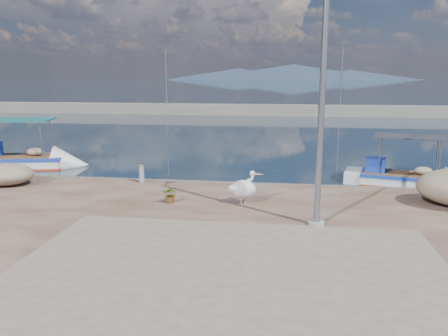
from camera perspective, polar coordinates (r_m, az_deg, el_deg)
ground at (r=11.68m, az=-2.66°, el=-10.09°), size 1400.00×1400.00×0.00m
quay_patch at (r=8.62m, az=0.23°, el=-14.72°), size 9.00×7.00×0.01m
breakwater at (r=50.82m, az=5.80°, el=7.56°), size 120.00×2.20×7.50m
mountains at (r=660.66m, az=8.48°, el=12.18°), size 370.00×280.00×22.00m
boat_left at (r=23.57m, az=-25.06°, el=0.60°), size 6.01×3.09×2.76m
boat_right at (r=19.33m, az=22.56°, el=-1.55°), size 5.17×2.73×2.37m
pelican at (r=13.45m, az=2.60°, el=-2.68°), size 1.09×0.73×1.04m
lamp_post at (r=11.34m, az=12.66°, el=8.73°), size 0.44×0.96×7.00m
bollard_near at (r=16.45m, az=-10.72°, el=-0.51°), size 0.24×0.24×0.73m
potted_plant at (r=13.71m, az=-6.97°, el=-3.41°), size 0.56×0.51×0.55m
net_pile_b at (r=17.70m, az=-26.63°, el=-0.72°), size 2.03×1.58×0.79m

